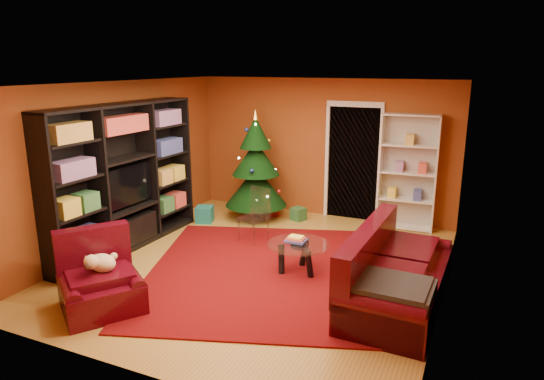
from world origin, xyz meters
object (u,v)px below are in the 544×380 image
at_px(christmas_tree, 256,166).
at_px(acrylic_chair, 253,218).
at_px(white_bookshelf, 408,173).
at_px(gift_box_green, 298,214).
at_px(rug, 261,271).
at_px(gift_box_red, 274,210).
at_px(armchair, 100,280).
at_px(gift_box_teal, 205,214).
at_px(media_unit, 123,178).
at_px(coffee_table, 298,258).
at_px(sofa, 400,267).
at_px(dog, 103,263).

bearing_deg(christmas_tree, acrylic_chair, -66.14).
bearing_deg(white_bookshelf, gift_box_green, -172.30).
relative_size(rug, white_bookshelf, 1.75).
height_order(rug, christmas_tree, christmas_tree).
bearing_deg(gift_box_red, armchair, -95.38).
height_order(rug, white_bookshelf, white_bookshelf).
height_order(gift_box_teal, gift_box_red, gift_box_teal).
bearing_deg(media_unit, armchair, -56.56).
distance_m(white_bookshelf, acrylic_chair, 2.83).
xyz_separation_m(media_unit, coffee_table, (2.86, 0.17, -0.91)).
bearing_deg(gift_box_teal, rug, -39.68).
relative_size(gift_box_teal, coffee_table, 0.35).
relative_size(white_bookshelf, acrylic_chair, 2.58).
bearing_deg(white_bookshelf, coffee_table, -114.77).
distance_m(media_unit, gift_box_red, 3.04).
distance_m(media_unit, coffee_table, 3.00).
bearing_deg(white_bookshelf, christmas_tree, -171.33).
bearing_deg(christmas_tree, sofa, -37.55).
xyz_separation_m(sofa, acrylic_chair, (-2.56, 1.19, -0.07)).
distance_m(white_bookshelf, armchair, 5.34).
relative_size(armchair, coffee_table, 1.12).
distance_m(gift_box_green, sofa, 3.45).
relative_size(gift_box_green, acrylic_chair, 0.29).
distance_m(christmas_tree, dog, 3.91).
xyz_separation_m(coffee_table, acrylic_chair, (-1.12, 0.85, 0.18)).
height_order(armchair, coffee_table, armchair).
distance_m(gift_box_teal, gift_box_red, 1.35).
bearing_deg(gift_box_green, white_bookshelf, 10.42).
height_order(rug, gift_box_red, gift_box_red).
bearing_deg(armchair, gift_box_red, 30.63).
relative_size(christmas_tree, dog, 5.17).
distance_m(christmas_tree, coffee_table, 2.72).
xyz_separation_m(rug, acrylic_chair, (-0.63, 1.04, 0.39)).
relative_size(dog, sofa, 0.18).
xyz_separation_m(armchair, sofa, (3.21, 1.59, 0.10)).
bearing_deg(acrylic_chair, christmas_tree, 130.01).
bearing_deg(gift_box_red, gift_box_green, -6.29).
bearing_deg(gift_box_teal, christmas_tree, 39.73).
relative_size(gift_box_green, gift_box_red, 1.13).
bearing_deg(coffee_table, christmas_tree, 128.91).
bearing_deg(gift_box_green, gift_box_red, 173.71).
height_order(media_unit, coffee_table, media_unit).
height_order(dog, coffee_table, dog).
distance_m(gift_box_teal, dog, 3.34).
bearing_deg(gift_box_red, coffee_table, -58.87).
height_order(sofa, coffee_table, sofa).
xyz_separation_m(sofa, coffee_table, (-1.44, 0.34, -0.25)).
bearing_deg(gift_box_green, acrylic_chair, -100.87).
height_order(rug, coffee_table, coffee_table).
bearing_deg(acrylic_chair, media_unit, -133.41).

